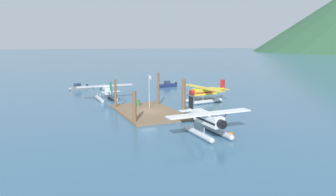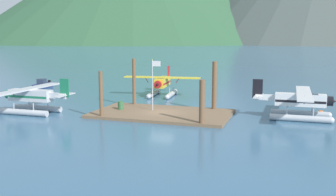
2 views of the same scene
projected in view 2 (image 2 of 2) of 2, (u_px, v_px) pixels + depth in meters
ground_plane at (162, 115)px, 40.65m from camera, size 1200.00×1200.00×0.00m
dock_platform at (162, 114)px, 40.63m from camera, size 14.13×8.18×0.30m
piling_near_left at (101, 95)px, 38.43m from camera, size 0.38×0.38×4.75m
piling_near_right at (202, 103)px, 35.28m from camera, size 0.51×0.51×4.27m
piling_far_left at (134, 83)px, 45.02m from camera, size 0.39×0.39×5.60m
piling_far_right at (214, 87)px, 42.19m from camera, size 0.50×0.50×5.45m
flagpole at (154, 78)px, 41.11m from camera, size 0.95×0.10×5.44m
fuel_drum at (121, 105)px, 42.10m from camera, size 0.62×0.62×0.88m
mooring_buoy at (321, 114)px, 39.51m from camera, size 0.72×0.72×0.72m
seaplane_white_stbd_fwd at (300, 103)px, 38.41m from camera, size 7.98×10.41×3.84m
seaplane_silver_port_aft at (30, 99)px, 41.40m from camera, size 7.98×10.42×3.84m
seaplane_yellow_bow_left at (162, 85)px, 53.18m from camera, size 10.49×7.95×3.84m
boat_navy_open_west at (42, 85)px, 61.62m from camera, size 2.11×4.87×1.50m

